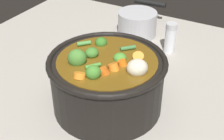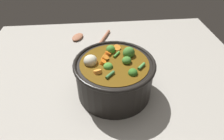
% 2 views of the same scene
% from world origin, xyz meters
% --- Properties ---
extents(ground_plane, '(1.10, 1.10, 0.00)m').
position_xyz_m(ground_plane, '(0.00, 0.00, 0.00)').
color(ground_plane, '#9E998E').
extents(cooking_pot, '(0.26, 0.26, 0.15)m').
position_xyz_m(cooking_pot, '(0.00, 0.00, 0.07)').
color(cooking_pot, black).
rests_on(cooking_pot, ground_plane).
extents(wooden_spoon, '(0.20, 0.20, 0.02)m').
position_xyz_m(wooden_spoon, '(0.36, 0.09, 0.01)').
color(wooden_spoon, '#9F6245').
rests_on(wooden_spoon, ground_plane).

